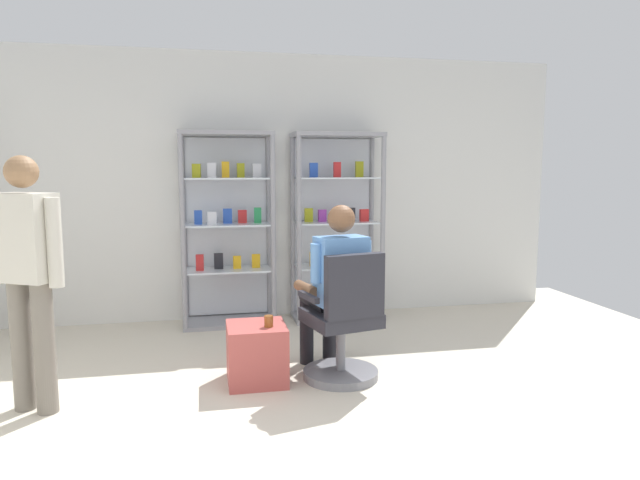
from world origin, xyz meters
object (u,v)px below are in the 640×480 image
at_px(office_chair, 344,328).
at_px(seated_shopkeeper, 334,281).
at_px(tea_glass, 269,321).
at_px(standing_customer, 28,268).
at_px(display_cabinet_left, 227,227).
at_px(display_cabinet_right, 335,225).
at_px(storage_crate, 257,353).

bearing_deg(office_chair, seated_shopkeeper, 103.18).
bearing_deg(seated_shopkeeper, tea_glass, -166.54).
bearing_deg(standing_customer, seated_shopkeeper, 7.49).
relative_size(display_cabinet_left, seated_shopkeeper, 1.47).
distance_m(display_cabinet_right, storage_crate, 2.07).
relative_size(storage_crate, standing_customer, 0.26).
distance_m(office_chair, seated_shopkeeper, 0.36).
height_order(office_chair, seated_shopkeeper, seated_shopkeeper).
height_order(display_cabinet_right, standing_customer, display_cabinet_right).
relative_size(display_cabinet_left, office_chair, 1.98).
relative_size(display_cabinet_left, tea_glass, 23.26).
bearing_deg(office_chair, display_cabinet_left, 113.04).
xyz_separation_m(tea_glass, standing_customer, (-1.52, -0.14, 0.47)).
bearing_deg(display_cabinet_left, storage_crate, -85.76).
height_order(seated_shopkeeper, storage_crate, seated_shopkeeper).
bearing_deg(seated_shopkeeper, display_cabinet_right, 76.59).
xyz_separation_m(seated_shopkeeper, tea_glass, (-0.51, -0.12, -0.25)).
height_order(storage_crate, tea_glass, tea_glass).
height_order(display_cabinet_right, seated_shopkeeper, display_cabinet_right).
distance_m(office_chair, standing_customer, 2.14).
bearing_deg(display_cabinet_left, seated_shopkeeper, -66.05).
relative_size(display_cabinet_right, seated_shopkeeper, 1.47).
height_order(seated_shopkeeper, tea_glass, seated_shopkeeper).
xyz_separation_m(office_chair, tea_glass, (-0.55, 0.04, 0.07)).
bearing_deg(office_chair, standing_customer, -177.02).
bearing_deg(display_cabinet_right, tea_glass, -117.26).
distance_m(office_chair, tea_glass, 0.55).
distance_m(display_cabinet_left, display_cabinet_right, 1.10).
distance_m(display_cabinet_left, storage_crate, 1.84).
bearing_deg(standing_customer, storage_crate, 8.35).
relative_size(display_cabinet_left, storage_crate, 4.43).
xyz_separation_m(display_cabinet_right, tea_glass, (-0.89, -1.74, -0.50)).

